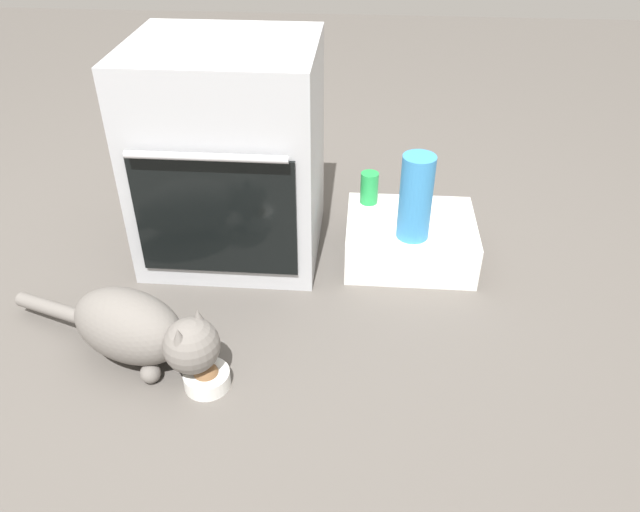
# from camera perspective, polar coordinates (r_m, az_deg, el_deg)

# --- Properties ---
(ground) EXTENTS (8.00, 8.00, 0.00)m
(ground) POSITION_cam_1_polar(r_m,az_deg,el_deg) (2.03, -8.47, -6.31)
(ground) COLOR #56514C
(oven) EXTENTS (0.62, 0.59, 0.76)m
(oven) POSITION_cam_1_polar(r_m,az_deg,el_deg) (2.21, -8.29, 9.29)
(oven) COLOR #B7BABF
(oven) RESTS_ON ground
(pantry_cabinet) EXTENTS (0.46, 0.37, 0.16)m
(pantry_cabinet) POSITION_cam_1_polar(r_m,az_deg,el_deg) (2.29, 8.25, 1.54)
(pantry_cabinet) COLOR white
(pantry_cabinet) RESTS_ON ground
(food_bowl) EXTENTS (0.13, 0.13, 0.08)m
(food_bowl) POSITION_cam_1_polar(r_m,az_deg,el_deg) (1.83, -10.37, -10.93)
(food_bowl) COLOR white
(food_bowl) RESTS_ON ground
(cat) EXTENTS (0.73, 0.37, 0.23)m
(cat) POSITION_cam_1_polar(r_m,az_deg,el_deg) (1.88, -16.31, -6.48)
(cat) COLOR slate
(cat) RESTS_ON ground
(water_bottle) EXTENTS (0.11, 0.11, 0.30)m
(water_bottle) POSITION_cam_1_polar(r_m,az_deg,el_deg) (2.08, 8.80, 5.33)
(water_bottle) COLOR #388CD1
(water_bottle) RESTS_ON pantry_cabinet
(soda_can) EXTENTS (0.07, 0.07, 0.12)m
(soda_can) POSITION_cam_1_polar(r_m,az_deg,el_deg) (2.31, 4.55, 6.28)
(soda_can) COLOR green
(soda_can) RESTS_ON pantry_cabinet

